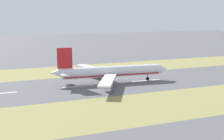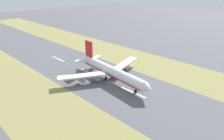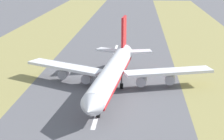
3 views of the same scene
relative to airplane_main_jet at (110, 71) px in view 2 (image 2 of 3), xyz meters
The scene contains 7 objects.
ground_plane 7.55m from the airplane_main_jet, 52.01° to the left, with size 800.00×800.00×0.00m, color #56565B.
grass_median_west 42.78m from the airplane_main_jet, behind, with size 40.00×600.00×0.01m, color olive.
grass_median_east 48.31m from the airplane_main_jet, ahead, with size 40.00×600.00×0.01m, color olive.
centreline_dash_near 58.48m from the airplane_main_jet, 87.24° to the right, with size 1.20×18.00×0.01m, color silver.
centreline_dash_mid 19.28m from the airplane_main_jet, 81.21° to the right, with size 1.20×18.00×0.01m, color silver.
centreline_dash_far 22.88m from the airplane_main_jet, 82.71° to the left, with size 1.20×18.00×0.01m, color silver.
airplane_main_jet is the anchor object (origin of this frame).
Camera 2 is at (84.49, 88.87, 57.55)m, focal length 35.00 mm.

